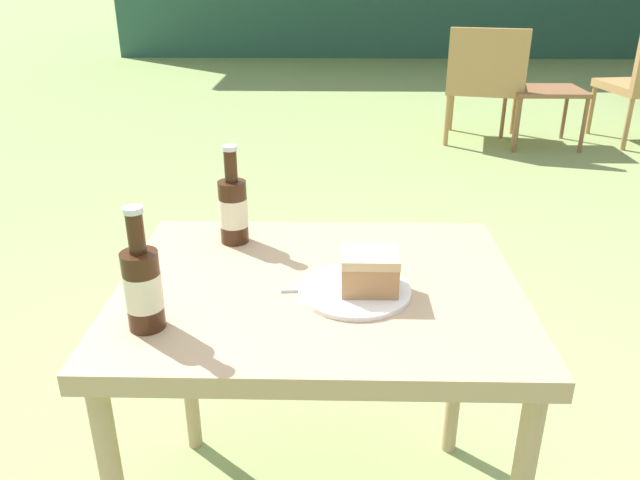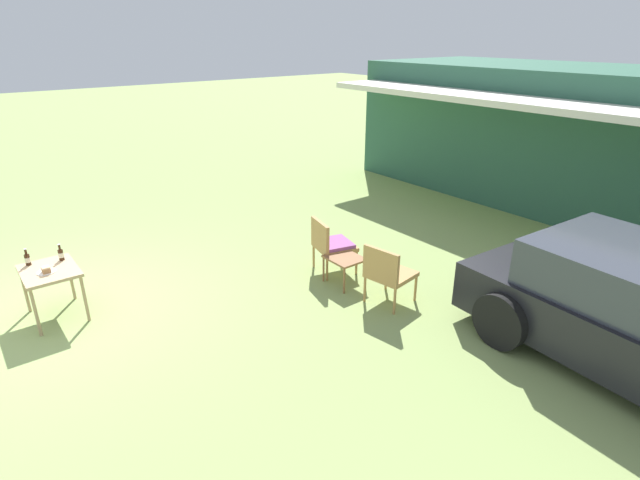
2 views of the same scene
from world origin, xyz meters
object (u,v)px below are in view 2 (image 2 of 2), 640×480
(patio_table, at_px, (50,275))
(cake_on_plate, at_px, (46,270))
(garden_side_table, at_px, (344,260))
(wicker_chair_cushioned, at_px, (331,243))
(wicker_chair_plain, at_px, (387,272))
(cola_bottle_far, at_px, (27,259))
(cola_bottle_near, at_px, (61,254))

(patio_table, bearing_deg, cake_on_plate, -24.96)
(patio_table, bearing_deg, garden_side_table, 65.93)
(wicker_chair_cushioned, xyz_separation_m, wicker_chair_plain, (1.24, -0.03, 0.00))
(patio_table, distance_m, cake_on_plate, 0.15)
(garden_side_table, bearing_deg, patio_table, -114.07)
(wicker_chair_plain, relative_size, cake_on_plate, 3.88)
(garden_side_table, height_order, cola_bottle_far, cola_bottle_far)
(garden_side_table, bearing_deg, wicker_chair_cushioned, 167.64)
(cola_bottle_far, bearing_deg, garden_side_table, 63.15)
(garden_side_table, xyz_separation_m, patio_table, (-1.59, -3.57, 0.23))
(cola_bottle_near, height_order, cola_bottle_far, same)
(wicker_chair_plain, bearing_deg, cola_bottle_near, 43.68)
(wicker_chair_cushioned, distance_m, patio_table, 3.84)
(cola_bottle_near, bearing_deg, cola_bottle_far, -105.02)
(wicker_chair_plain, height_order, cake_on_plate, wicker_chair_plain)
(cake_on_plate, height_order, cola_bottle_near, cola_bottle_near)
(wicker_chair_cushioned, height_order, patio_table, wicker_chair_cushioned)
(cola_bottle_far, bearing_deg, patio_table, 30.00)
(cola_bottle_near, bearing_deg, garden_side_table, 61.95)
(wicker_chair_plain, relative_size, patio_table, 1.06)
(wicker_chair_cushioned, relative_size, garden_side_table, 1.63)
(cake_on_plate, bearing_deg, patio_table, 155.04)
(wicker_chair_plain, bearing_deg, cake_on_plate, 48.64)
(cake_on_plate, height_order, cola_bottle_far, cola_bottle_far)
(wicker_chair_cushioned, height_order, garden_side_table, wicker_chair_cushioned)
(wicker_chair_plain, height_order, garden_side_table, wicker_chair_plain)
(wicker_chair_plain, relative_size, cola_bottle_far, 3.77)
(patio_table, height_order, cola_bottle_near, cola_bottle_near)
(cake_on_plate, bearing_deg, wicker_chair_plain, 57.85)
(garden_side_table, distance_m, cake_on_plate, 3.92)
(patio_table, bearing_deg, wicker_chair_cushioned, 72.38)
(cake_on_plate, bearing_deg, wicker_chair_cushioned, 73.81)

